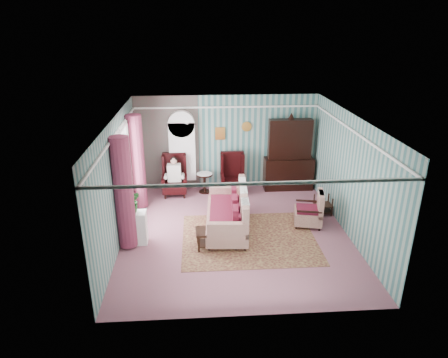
{
  "coord_description": "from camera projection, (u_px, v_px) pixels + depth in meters",
  "views": [
    {
      "loc": [
        -0.87,
        -8.69,
        4.93
      ],
      "look_at": [
        -0.24,
        0.6,
        1.21
      ],
      "focal_mm": 32.0,
      "sensor_mm": 36.0,
      "label": 1
    }
  ],
  "objects": [
    {
      "name": "bookcase",
      "position": [
        183.0,
        156.0,
        12.07
      ],
      "size": [
        0.8,
        0.28,
        2.24
      ],
      "primitive_type": "cube",
      "color": "silver",
      "rests_on": "floor"
    },
    {
      "name": "wingback_left",
      "position": [
        174.0,
        176.0,
        11.87
      ],
      "size": [
        0.76,
        0.8,
        1.25
      ],
      "primitive_type": "cube",
      "color": "black",
      "rests_on": "floor"
    },
    {
      "name": "nest_table",
      "position": [
        323.0,
        205.0,
        10.83
      ],
      "size": [
        0.45,
        0.38,
        0.54
      ],
      "primitive_type": "cube",
      "color": "black",
      "rests_on": "floor"
    },
    {
      "name": "potted_plant_c",
      "position": [
        132.0,
        204.0,
        9.14
      ],
      "size": [
        0.31,
        0.31,
        0.41
      ],
      "primitive_type": "imported",
      "rotation": [
        0.0,
        0.0,
        -0.41
      ],
      "color": "#164817",
      "rests_on": "plant_stand"
    },
    {
      "name": "potted_plant_a",
      "position": [
        130.0,
        205.0,
        9.07
      ],
      "size": [
        0.43,
        0.39,
        0.44
      ],
      "primitive_type": "imported",
      "rotation": [
        0.0,
        0.0,
        -0.12
      ],
      "color": "#27571B",
      "rests_on": "plant_stand"
    },
    {
      "name": "potted_plant_b",
      "position": [
        134.0,
        201.0,
        9.23
      ],
      "size": [
        0.26,
        0.22,
        0.46
      ],
      "primitive_type": "imported",
      "rotation": [
        0.0,
        0.0,
        0.04
      ],
      "color": "#2A5B1C",
      "rests_on": "plant_stand"
    },
    {
      "name": "floral_armchair",
      "position": [
        308.0,
        209.0,
        10.18
      ],
      "size": [
        0.85,
        0.89,
        0.9
      ],
      "primitive_type": "cube",
      "rotation": [
        0.0,
        0.0,
        1.37
      ],
      "color": "#B7AB8E",
      "rests_on": "floor"
    },
    {
      "name": "floor",
      "position": [
        235.0,
        233.0,
        9.94
      ],
      "size": [
        6.0,
        6.0,
        0.0
      ],
      "primitive_type": "plane",
      "color": "#98586A",
      "rests_on": "ground"
    },
    {
      "name": "sofa",
      "position": [
        227.0,
        213.0,
        9.91
      ],
      "size": [
        1.16,
        2.27,
        0.94
      ],
      "primitive_type": "cube",
      "rotation": [
        0.0,
        0.0,
        1.51
      ],
      "color": "beige",
      "rests_on": "floor"
    },
    {
      "name": "seated_woman",
      "position": [
        174.0,
        177.0,
        11.89
      ],
      "size": [
        0.44,
        0.4,
        1.18
      ],
      "primitive_type": null,
      "color": "silver",
      "rests_on": "floor"
    },
    {
      "name": "coffee_table",
      "position": [
        217.0,
        238.0,
        9.25
      ],
      "size": [
        0.98,
        0.53,
        0.45
      ],
      "primitive_type": "cube",
      "rotation": [
        0.0,
        0.0,
        0.04
      ],
      "color": "black",
      "rests_on": "floor"
    },
    {
      "name": "wingback_right",
      "position": [
        233.0,
        174.0,
        11.99
      ],
      "size": [
        0.76,
        0.8,
        1.25
      ],
      "primitive_type": "cube",
      "color": "black",
      "rests_on": "floor"
    },
    {
      "name": "dresser_hutch",
      "position": [
        289.0,
        153.0,
        12.14
      ],
      "size": [
        1.5,
        0.56,
        2.36
      ],
      "primitive_type": "cube",
      "color": "black",
      "rests_on": "floor"
    },
    {
      "name": "rug",
      "position": [
        249.0,
        238.0,
        9.67
      ],
      "size": [
        3.2,
        2.6,
        0.01
      ],
      "primitive_type": "cube",
      "color": "#501A1D",
      "rests_on": "floor"
    },
    {
      "name": "plant_stand",
      "position": [
        135.0,
        228.0,
        9.36
      ],
      "size": [
        0.55,
        0.35,
        0.8
      ],
      "primitive_type": "cube",
      "color": "silver",
      "rests_on": "floor"
    },
    {
      "name": "round_side_table",
      "position": [
        205.0,
        183.0,
        12.19
      ],
      "size": [
        0.5,
        0.5,
        0.6
      ],
      "primitive_type": "cylinder",
      "color": "black",
      "rests_on": "floor"
    },
    {
      "name": "room_shell",
      "position": [
        209.0,
        155.0,
        9.32
      ],
      "size": [
        5.53,
        6.02,
        2.91
      ],
      "color": "#3D706D",
      "rests_on": "ground"
    }
  ]
}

